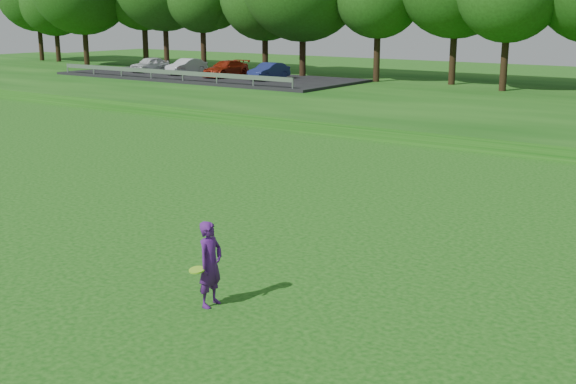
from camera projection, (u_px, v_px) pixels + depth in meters
The scene contains 5 objects.
ground at pixel (27, 273), 15.67m from camera, with size 140.00×140.00×0.00m, color #10480D.
berm at pixel (523, 103), 42.56m from camera, with size 130.00×30.00×0.60m, color #10480D.
walking_path at pixel (422, 141), 31.53m from camera, with size 130.00×1.60×0.04m, color gray.
parking_lot at pixel (204, 73), 54.81m from camera, with size 24.00×9.00×1.38m.
woman at pixel (210, 264), 13.78m from camera, with size 0.45×0.80×1.69m.
Camera 1 is at (13.14, -8.81, 5.53)m, focal length 45.00 mm.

